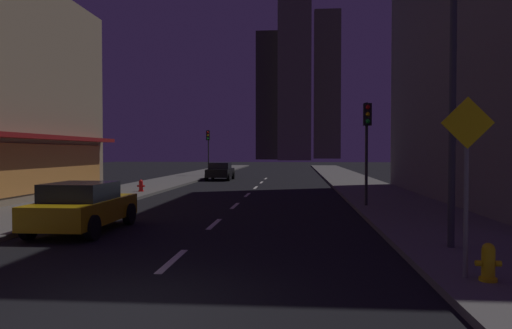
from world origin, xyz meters
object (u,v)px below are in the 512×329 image
(fire_hydrant_far_left, at_px, (141,186))
(traffic_light_near_right, at_px, (367,131))
(car_parked_near, at_px, (83,206))
(car_parked_far, at_px, (220,171))
(fire_hydrant_yellow_near, at_px, (488,263))
(traffic_light_far_left, at_px, (208,143))
(street_lamp_right, at_px, (416,33))
(pedestrian_crossing_sign, at_px, (467,171))

(fire_hydrant_far_left, bearing_deg, traffic_light_near_right, -27.53)
(car_parked_near, xyz_separation_m, car_parked_far, (0.00, 25.28, 0.00))
(fire_hydrant_yellow_near, distance_m, traffic_light_far_left, 37.06)
(fire_hydrant_far_left, bearing_deg, traffic_light_far_left, 88.72)
(street_lamp_right, bearing_deg, traffic_light_near_right, 89.18)
(fire_hydrant_far_left, xyz_separation_m, street_lamp_right, (11.28, -14.30, 4.61))
(car_parked_near, bearing_deg, car_parked_far, 90.00)
(traffic_light_near_right, distance_m, pedestrian_crossing_sign, 11.11)
(car_parked_near, distance_m, fire_hydrant_yellow_near, 10.78)
(car_parked_near, bearing_deg, pedestrian_crossing_sign, -27.96)
(street_lamp_right, height_order, pedestrian_crossing_sign, street_lamp_right)
(fire_hydrant_far_left, distance_m, pedestrian_crossing_sign, 20.57)
(traffic_light_near_right, bearing_deg, traffic_light_far_left, 114.71)
(car_parked_far, height_order, traffic_light_far_left, traffic_light_far_left)
(car_parked_near, height_order, street_lamp_right, street_lamp_right)
(car_parked_near, height_order, traffic_light_near_right, traffic_light_near_right)
(fire_hydrant_yellow_near, distance_m, street_lamp_right, 5.47)
(car_parked_far, height_order, street_lamp_right, street_lamp_right)
(fire_hydrant_yellow_near, bearing_deg, traffic_light_far_left, 107.97)
(fire_hydrant_yellow_near, distance_m, pedestrian_crossing_sign, 1.60)
(car_parked_near, xyz_separation_m, street_lamp_right, (8.98, -2.19, 4.33))
(fire_hydrant_far_left, bearing_deg, car_parked_far, 80.09)
(car_parked_far, xyz_separation_m, street_lamp_right, (8.98, -27.47, 4.33))
(fire_hydrant_far_left, xyz_separation_m, pedestrian_crossing_sign, (11.50, -16.99, 1.56))
(fire_hydrant_yellow_near, xyz_separation_m, street_lamp_right, (-0.52, 2.90, 4.61))
(pedestrian_crossing_sign, bearing_deg, traffic_light_far_left, 107.62)
(traffic_light_far_left, distance_m, street_lamp_right, 34.09)
(car_parked_far, bearing_deg, fire_hydrant_far_left, -99.91)
(car_parked_far, xyz_separation_m, traffic_light_far_left, (-1.90, 4.79, 2.45))
(traffic_light_near_right, bearing_deg, street_lamp_right, -90.82)
(fire_hydrant_far_left, distance_m, street_lamp_right, 18.78)
(car_parked_far, bearing_deg, traffic_light_far_left, 111.66)
(car_parked_near, xyz_separation_m, pedestrian_crossing_sign, (9.20, -4.88, 1.28))
(car_parked_far, relative_size, fire_hydrant_far_left, 6.48)
(fire_hydrant_far_left, bearing_deg, street_lamp_right, -51.72)
(traffic_light_near_right, distance_m, traffic_light_far_left, 26.31)
(car_parked_near, relative_size, fire_hydrant_far_left, 6.48)
(car_parked_far, xyz_separation_m, fire_hydrant_yellow_near, (9.50, -30.37, -0.29))
(fire_hydrant_yellow_near, relative_size, fire_hydrant_far_left, 1.00)
(fire_hydrant_yellow_near, bearing_deg, car_parked_near, 151.80)
(car_parked_near, height_order, car_parked_far, same)
(pedestrian_crossing_sign, bearing_deg, traffic_light_near_right, 90.52)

